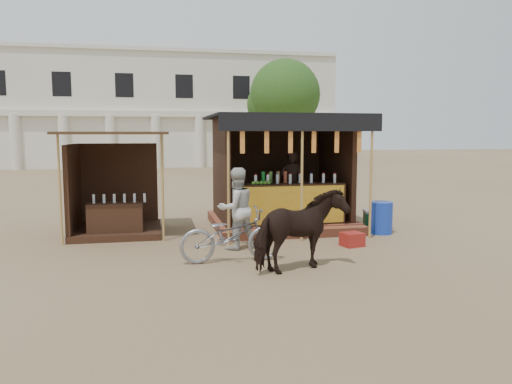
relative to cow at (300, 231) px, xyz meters
name	(u,v)px	position (x,y,z in m)	size (l,w,h in m)	color
ground	(273,261)	(-0.29, 0.75, -0.70)	(120.00, 120.00, 0.00)	#846B4C
main_stall	(282,186)	(0.73, 4.11, 0.33)	(3.60, 3.61, 2.78)	brown
secondary_stall	(109,198)	(-3.46, 3.99, 0.15)	(2.40, 2.40, 2.38)	#351E13
cow	(300,231)	(0.00, 0.00, 0.00)	(0.75, 1.66, 1.40)	black
motorbike	(231,235)	(-1.05, 0.85, -0.20)	(0.66, 1.89, 0.99)	gray
bystander	(236,209)	(-0.80, 1.87, 0.13)	(0.81, 0.63, 1.66)	#B8B8B2
blue_barrel	(381,218)	(2.80, 2.75, -0.32)	(0.53, 0.53, 0.75)	#1636AB
red_crate	(352,239)	(1.61, 1.61, -0.56)	(0.42, 0.36, 0.29)	maroon
cooler	(377,219)	(2.97, 3.33, -0.47)	(0.72, 0.57, 0.46)	#176730
background_building	(155,112)	(-2.29, 30.69, 3.28)	(26.00, 7.45, 8.18)	silver
tree	(281,97)	(5.52, 22.89, 3.93)	(4.50, 4.40, 7.00)	#382314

